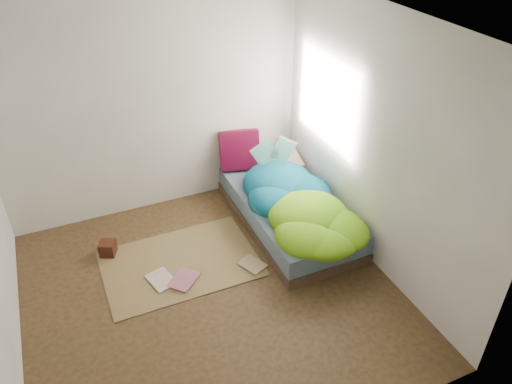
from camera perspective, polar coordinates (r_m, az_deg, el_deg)
ground at (r=5.06m, az=-5.18°, el=-11.48°), size 3.50×3.50×0.00m
room_walls at (r=4.09m, az=-6.19°, el=4.91°), size 3.54×3.54×2.62m
bed at (r=5.82m, az=3.71°, el=-2.24°), size 1.00×2.00×0.34m
duvet at (r=5.47m, az=4.88°, el=-0.58°), size 0.96×1.84×0.34m
rug at (r=5.42m, az=-8.66°, el=-8.02°), size 1.60×1.10×0.01m
pillow_floral at (r=6.28m, az=2.62°, el=3.28°), size 0.59×0.40×0.12m
pillow_magenta at (r=6.21m, az=-1.90°, el=4.85°), size 0.51×0.27×0.49m
open_book at (r=5.84m, az=2.11°, el=5.49°), size 0.46×0.13×0.28m
wooden_box at (r=5.64m, az=-16.59°, el=-6.17°), size 0.21×0.21×0.16m
floor_book_a at (r=5.20m, az=-11.85°, el=-10.37°), size 0.31×0.36×0.02m
floor_book_b at (r=5.24m, az=-9.37°, el=-9.55°), size 0.38×0.38×0.03m
floor_book_c at (r=5.26m, az=-1.15°, el=-8.85°), size 0.29×0.33×0.02m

